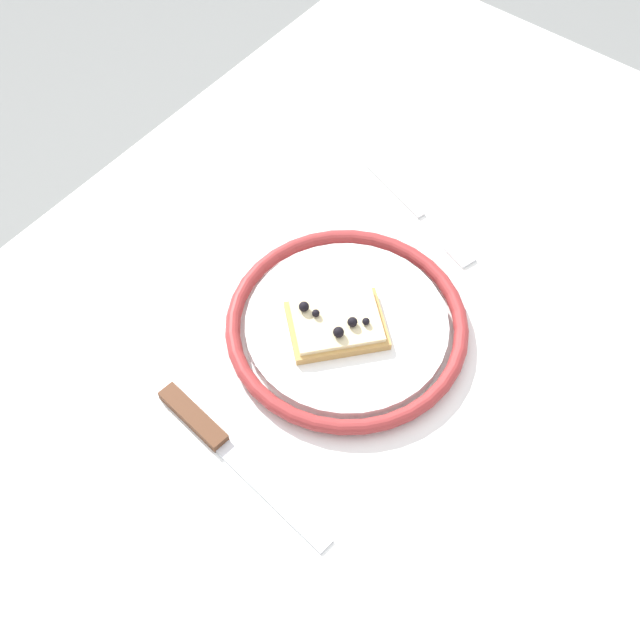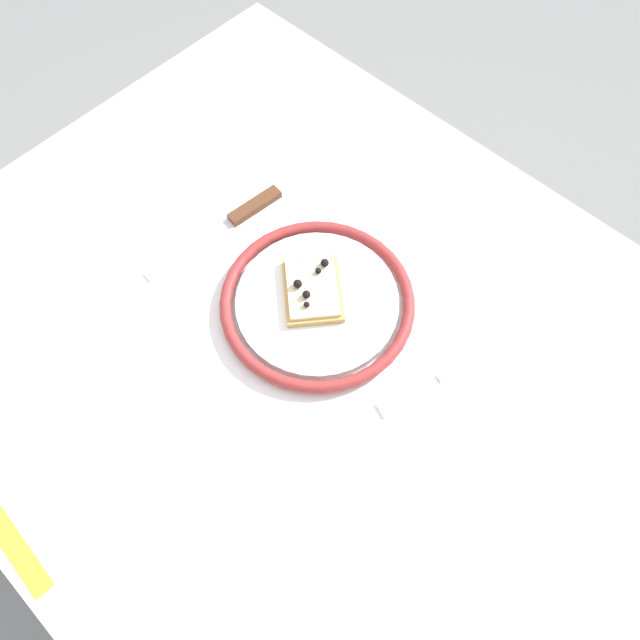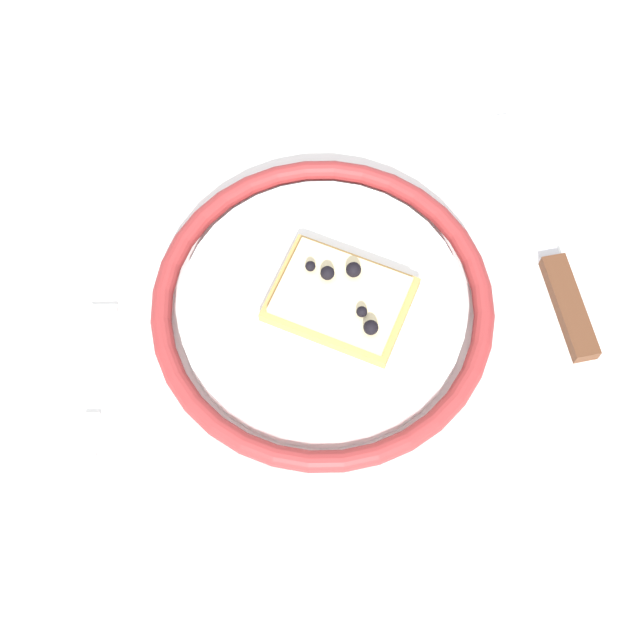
% 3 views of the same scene
% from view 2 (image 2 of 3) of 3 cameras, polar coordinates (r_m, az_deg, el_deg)
% --- Properties ---
extents(ground_plane, '(6.00, 6.00, 0.00)m').
position_cam_2_polar(ground_plane, '(1.50, -0.35, -13.97)').
color(ground_plane, gray).
extents(dining_table, '(1.15, 0.90, 0.70)m').
position_cam_2_polar(dining_table, '(0.90, -0.57, -4.48)').
color(dining_table, white).
rests_on(dining_table, ground_plane).
extents(plate, '(0.27, 0.27, 0.02)m').
position_cam_2_polar(plate, '(0.85, -0.25, 1.67)').
color(plate, white).
rests_on(plate, dining_table).
extents(pizza_slice_near, '(0.13, 0.13, 0.03)m').
position_cam_2_polar(pizza_slice_near, '(0.85, -0.71, 2.87)').
color(pizza_slice_near, tan).
rests_on(pizza_slice_near, plate).
extents(knife, '(0.05, 0.24, 0.01)m').
position_cam_2_polar(knife, '(0.95, -7.64, 9.39)').
color(knife, silver).
rests_on(knife, dining_table).
extents(fork, '(0.08, 0.20, 0.00)m').
position_cam_2_polar(fork, '(0.83, 11.29, -5.17)').
color(fork, silver).
rests_on(fork, dining_table).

